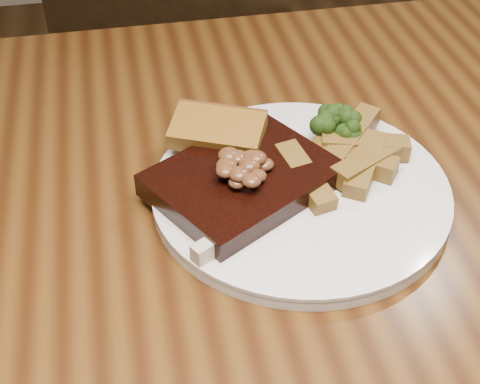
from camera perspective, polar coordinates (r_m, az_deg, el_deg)
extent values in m
cube|color=#482A0E|center=(0.69, -0.25, -3.79)|extent=(1.60, 0.90, 0.04)
cube|color=black|center=(1.44, -4.00, 6.71)|extent=(0.50, 0.50, 0.04)
cylinder|color=black|center=(1.68, 2.70, 3.38)|extent=(0.04, 0.04, 0.39)
cylinder|color=black|center=(1.72, -8.16, 4.04)|extent=(0.04, 0.04, 0.39)
cylinder|color=black|center=(1.44, 1.80, -4.44)|extent=(0.04, 0.04, 0.39)
cylinder|color=black|center=(1.49, -10.81, -3.44)|extent=(0.04, 0.04, 0.39)
cube|color=black|center=(1.17, -5.95, 11.12)|extent=(0.39, 0.15, 0.42)
cylinder|color=silver|center=(0.70, 5.15, 0.02)|extent=(0.34, 0.34, 0.01)
cube|color=black|center=(0.69, 0.28, 1.04)|extent=(0.22, 0.21, 0.03)
cube|color=#B9AE8F|center=(0.64, 1.36, -2.61)|extent=(0.14, 0.09, 0.02)
cube|color=#8E5D19|center=(0.74, -1.90, 4.01)|extent=(0.11, 0.09, 0.02)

